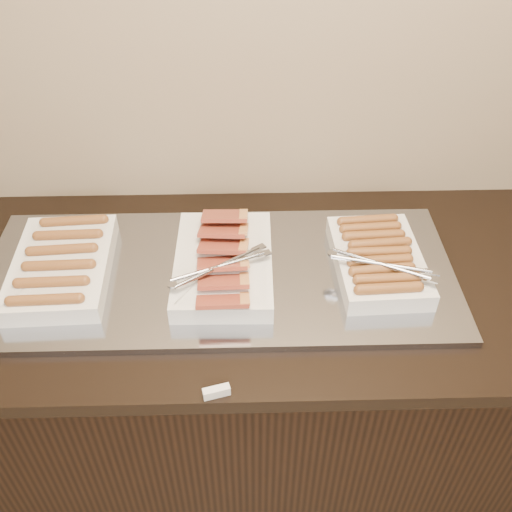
# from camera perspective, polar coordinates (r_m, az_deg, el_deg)

# --- Properties ---
(counter) EXTENTS (2.06, 0.76, 0.90)m
(counter) POSITION_cam_1_polar(r_m,az_deg,el_deg) (1.81, -2.23, -12.42)
(counter) COLOR black
(counter) RESTS_ON ground
(warming_tray) EXTENTS (1.20, 0.50, 0.02)m
(warming_tray) POSITION_cam_1_polar(r_m,az_deg,el_deg) (1.46, -3.72, -1.82)
(warming_tray) COLOR #969AA4
(warming_tray) RESTS_ON counter
(dish_left) EXTENTS (0.25, 0.36, 0.07)m
(dish_left) POSITION_cam_1_polar(r_m,az_deg,el_deg) (1.51, -18.84, -0.90)
(dish_left) COLOR silver
(dish_left) RESTS_ON warming_tray
(dish_center) EXTENTS (0.26, 0.38, 0.09)m
(dish_center) POSITION_cam_1_polar(r_m,az_deg,el_deg) (1.43, -3.30, -0.70)
(dish_center) COLOR silver
(dish_center) RESTS_ON warming_tray
(dish_right) EXTENTS (0.27, 0.33, 0.08)m
(dish_right) POSITION_cam_1_polar(r_m,az_deg,el_deg) (1.47, 12.12, -0.37)
(dish_right) COLOR silver
(dish_right) RESTS_ON warming_tray
(label_holder) EXTENTS (0.06, 0.03, 0.02)m
(label_holder) POSITION_cam_1_polar(r_m,az_deg,el_deg) (1.23, -3.98, -13.39)
(label_holder) COLOR silver
(label_holder) RESTS_ON counter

